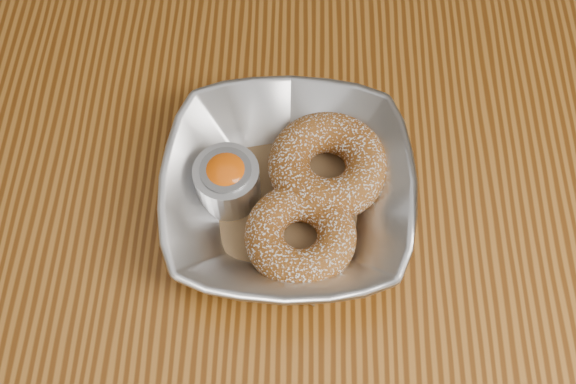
{
  "coord_description": "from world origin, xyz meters",
  "views": [
    {
      "loc": [
        -0.04,
        -0.32,
        1.31
      ],
      "look_at": [
        -0.05,
        -0.04,
        0.78
      ],
      "focal_mm": 42.0,
      "sensor_mm": 36.0,
      "label": 1
    }
  ],
  "objects_px": {
    "serving_bowl": "(288,193)",
    "donut_back": "(328,165)",
    "ramekin": "(227,180)",
    "table": "(334,220)",
    "donut_front": "(300,235)"
  },
  "relations": [
    {
      "from": "ramekin",
      "to": "serving_bowl",
      "type": "bearing_deg",
      "value": -8.67
    },
    {
      "from": "table",
      "to": "serving_bowl",
      "type": "xyz_separation_m",
      "value": [
        -0.05,
        -0.04,
        0.13
      ]
    },
    {
      "from": "donut_back",
      "to": "donut_front",
      "type": "xyz_separation_m",
      "value": [
        -0.02,
        -0.07,
        -0.0
      ]
    },
    {
      "from": "serving_bowl",
      "to": "donut_back",
      "type": "relative_size",
      "value": 2.04
    },
    {
      "from": "table",
      "to": "serving_bowl",
      "type": "distance_m",
      "value": 0.14
    },
    {
      "from": "table",
      "to": "donut_back",
      "type": "height_order",
      "value": "donut_back"
    },
    {
      "from": "donut_front",
      "to": "ramekin",
      "type": "xyz_separation_m",
      "value": [
        -0.07,
        0.05,
        0.01
      ]
    },
    {
      "from": "serving_bowl",
      "to": "donut_back",
      "type": "xyz_separation_m",
      "value": [
        0.04,
        0.03,
        0.0
      ]
    },
    {
      "from": "serving_bowl",
      "to": "donut_back",
      "type": "bearing_deg",
      "value": 39.05
    },
    {
      "from": "donut_front",
      "to": "ramekin",
      "type": "distance_m",
      "value": 0.08
    },
    {
      "from": "serving_bowl",
      "to": "ramekin",
      "type": "relative_size",
      "value": 3.82
    },
    {
      "from": "table",
      "to": "ramekin",
      "type": "relative_size",
      "value": 20.31
    },
    {
      "from": "serving_bowl",
      "to": "table",
      "type": "bearing_deg",
      "value": 35.35
    },
    {
      "from": "donut_back",
      "to": "ramekin",
      "type": "bearing_deg",
      "value": -167.18
    },
    {
      "from": "donut_back",
      "to": "serving_bowl",
      "type": "bearing_deg",
      "value": -140.95
    }
  ]
}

